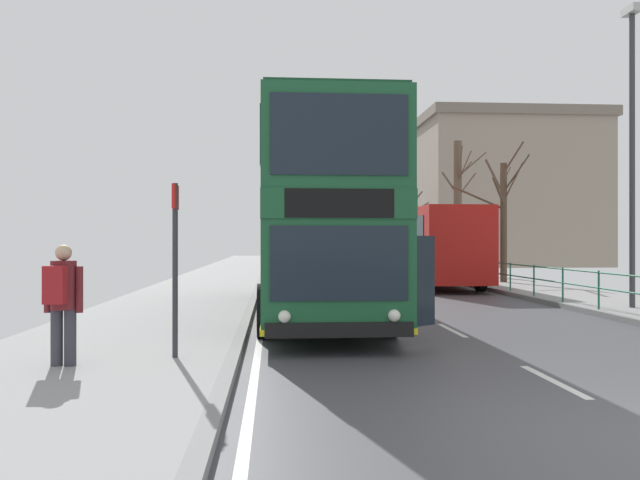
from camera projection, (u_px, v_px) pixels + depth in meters
The scene contains 11 objects.
ground at pixel (602, 441), 5.77m from camera, with size 15.80×140.00×0.20m.
double_decker_bus_main at pixel (315, 221), 15.56m from camera, with size 3.23×11.25×4.47m.
background_bus_far_lane at pixel (427, 245), 26.84m from camera, with size 2.60×10.48×3.11m.
pedestrian_railing_far_kerb at pixel (534, 275), 19.94m from camera, with size 0.05×23.98×0.97m.
pedestrian_with_backpack at pixel (62, 296), 8.70m from camera, with size 0.55×0.55×1.66m.
bus_stop_sign_near at pixel (175, 250), 9.37m from camera, with size 0.08×0.44×2.56m.
street_lamp_far_side at pixel (632, 133), 16.43m from camera, with size 0.28×0.60×7.78m.
bare_tree_far_00 at pixel (458, 206), 33.10m from camera, with size 1.93×1.96×6.93m.
bare_tree_far_01 at pixel (503, 215), 26.64m from camera, with size 2.74×2.54×5.78m.
bare_tree_far_02 at pixel (409, 223), 43.32m from camera, with size 2.32×2.79×5.80m.
background_building_01 at pixel (500, 192), 49.67m from camera, with size 13.30×11.63×11.37m.
Camera 1 is at (-3.69, -5.57, 1.85)m, focal length 35.77 mm.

